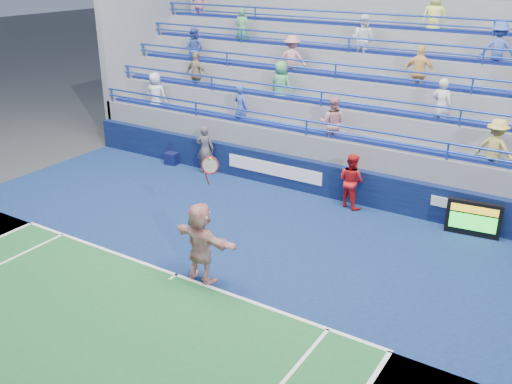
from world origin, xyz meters
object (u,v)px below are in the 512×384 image
Objects in this scene: line_judge at (205,150)px; ball_girl at (351,181)px; serve_speed_board at (473,219)px; judge_chair at (172,157)px; tennis_player at (201,242)px.

ball_girl is at bearing 159.36° from line_judge.
serve_speed_board reaches higher than judge_chair.
serve_speed_board is at bearing 159.34° from line_judge.
serve_speed_board is 9.27m from line_judge.
tennis_player is 1.82× the size of line_judge.
line_judge is at bearing 126.29° from tennis_player.
judge_chair is (-10.89, 0.11, -0.25)m from serve_speed_board.
serve_speed_board is 0.46× the size of tennis_player.
tennis_player is (5.97, -6.00, 0.75)m from judge_chair.
judge_chair is 0.45× the size of line_judge.
line_judge reaches higher than serve_speed_board.
line_judge is 5.59m from ball_girl.
judge_chair is at bearing -23.50° from line_judge.
judge_chair is at bearing 16.81° from ball_girl.
tennis_player reaches higher than line_judge.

